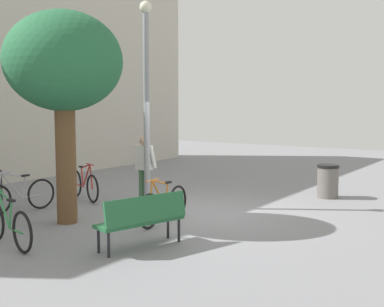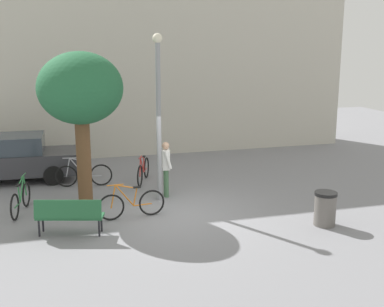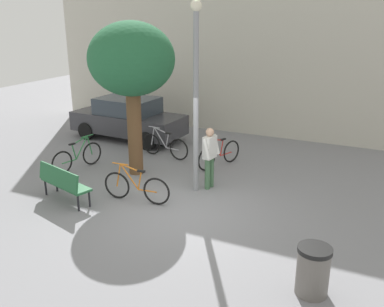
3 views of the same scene
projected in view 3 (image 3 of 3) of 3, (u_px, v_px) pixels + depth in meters
ground_plane at (179, 210)px, 10.18m from camera, size 36.00×36.00×0.00m
building_facade at (277, 25)px, 15.88m from camera, size 18.59×2.00×8.13m
lamppost at (196, 88)px, 10.48m from camera, size 0.28×0.28×4.80m
person_by_lamppost at (210, 154)px, 11.20m from camera, size 0.34×0.62×1.67m
park_bench at (63, 181)px, 10.48m from camera, size 1.67×0.89×0.92m
plaza_tree at (132, 62)px, 11.53m from camera, size 2.38×2.38×4.32m
bicycle_green at (78, 157)px, 12.74m from camera, size 0.45×1.78×0.97m
bicycle_silver at (165, 146)px, 13.82m from camera, size 1.80×0.28×0.97m
bicycle_orange at (136, 187)px, 10.55m from camera, size 1.81×0.21×0.97m
bicycle_red at (219, 154)px, 12.98m from camera, size 0.71×1.70×0.97m
parked_car_charcoal at (128, 118)px, 15.71m from camera, size 4.28×1.98×1.55m
trash_bin at (313, 271)px, 7.05m from camera, size 0.57×0.57×0.87m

